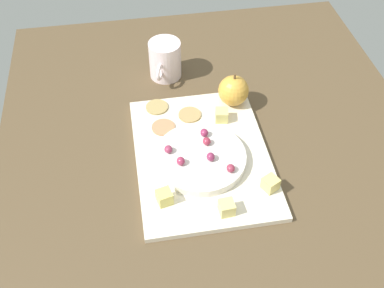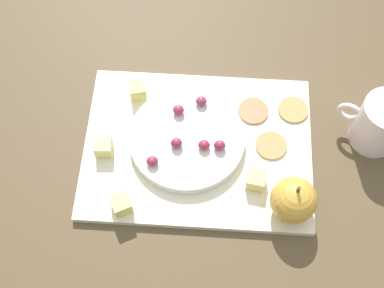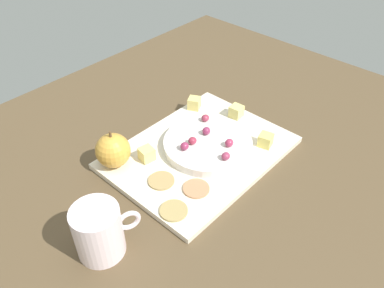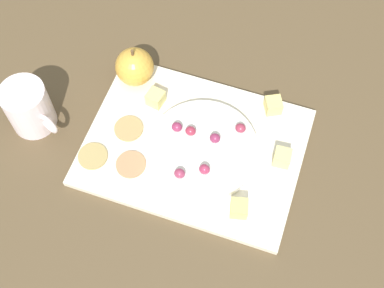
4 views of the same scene
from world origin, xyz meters
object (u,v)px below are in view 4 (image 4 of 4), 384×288
cheese_cube_2 (239,208)px  grape_3 (180,173)px  cracker_2 (131,164)px  grape_1 (177,127)px  grape_5 (241,128)px  cracker_1 (93,156)px  cheese_cube_0 (156,98)px  platter (194,147)px  apple_whole (135,67)px  grape_0 (204,169)px  serving_dish (204,150)px  cheese_cube_1 (273,105)px  cracker_0 (129,129)px  cup (29,108)px  cheese_cube_3 (282,158)px  grape_4 (191,131)px  grape_2 (215,138)px

cheese_cube_2 → grape_3: 11.09cm
cracker_2 → grape_1: grape_1 is taller
cheese_cube_2 → grape_5: 14.14cm
cracker_1 → grape_5: grape_5 is taller
cheese_cube_0 → cracker_1: bearing=65.5°
platter → grape_3: 7.62cm
cheese_cube_2 → cracker_1: 26.33cm
apple_whole → platter: bearing=146.0°
cheese_cube_0 → grape_0: size_ratio=1.49×
serving_dish → cracker_1: (17.62, 6.96, -0.71)cm
cheese_cube_1 → grape_1: bearing=35.8°
platter → cracker_0: bearing=3.2°
grape_5 → cup: cup is taller
cheese_cube_2 → grape_0: bearing=-30.2°
cheese_cube_1 → grape_5: size_ratio=1.49×
cup → apple_whole: bearing=-135.1°
cheese_cube_3 → cracker_1: bearing=17.4°
cheese_cube_3 → cracker_2: cheese_cube_3 is taller
cheese_cube_2 → cheese_cube_0: bearing=-37.3°
grape_0 → grape_4: (4.48, -6.08, -0.07)cm
cheese_cube_3 → cracker_1: 32.01cm
cheese_cube_2 → cup: size_ratio=0.26×
cheese_cube_3 → cracker_0: cheese_cube_3 is taller
cracker_2 → grape_2: size_ratio=2.76×
platter → grape_3: grape_3 is taller
apple_whole → grape_4: bearing=147.3°
grape_0 → cheese_cube_0: bearing=-40.8°
cracker_0 → grape_3: grape_3 is taller
grape_2 → grape_3: size_ratio=1.00×
grape_1 → grape_3: 8.66cm
grape_4 → cracker_0: bearing=9.4°
cheese_cube_1 → cheese_cube_3: same height
cracker_2 → grape_1: bearing=-123.9°
cracker_1 → grape_2: 21.00cm
platter → cracker_2: 11.35cm
grape_5 → grape_1: bearing=18.0°
apple_whole → grape_3: 22.19cm
grape_4 → cracker_2: bearing=45.9°
platter → cracker_0: size_ratio=7.25×
grape_1 → grape_0: bearing=138.9°
cheese_cube_2 → grape_0: grape_0 is taller
cheese_cube_1 → grape_5: grape_5 is taller
grape_2 → grape_5: 4.81cm
grape_0 → grape_5: size_ratio=1.00×
platter → cracker_2: size_ratio=7.25×
serving_dish → cheese_cube_3: cheese_cube_3 is taller
platter → grape_2: bearing=-161.5°
cracker_0 → cup: cup is taller
cracker_1 → grape_4: grape_4 is taller
grape_2 → cup: bearing=9.1°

